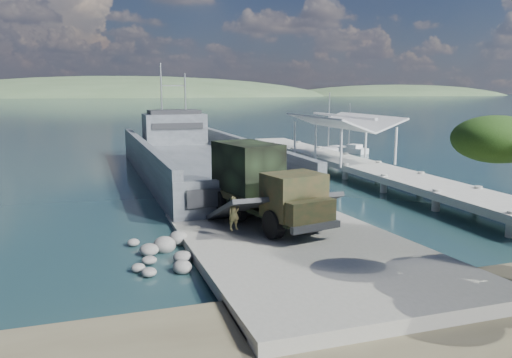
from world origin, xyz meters
name	(u,v)px	position (x,y,z in m)	size (l,w,h in m)	color
ground	(292,247)	(0.00, 0.00, 0.00)	(1400.00, 1400.00, 0.00)	#1C3A43
boat_ramp	(300,248)	(0.00, -1.00, 0.25)	(10.00, 18.00, 0.50)	gray
shoreline_rocks	(162,256)	(-6.20, 0.50, 0.00)	(3.20, 5.60, 0.90)	#5E5F5C
distant_headlands	(147,97)	(50.00, 560.00, 0.00)	(1000.00, 240.00, 48.00)	#3F5837
pier	(347,156)	(13.00, 18.77, 1.60)	(6.40, 44.00, 6.10)	gray
landing_craft	(197,166)	(-0.41, 21.42, 0.91)	(10.20, 37.76, 11.16)	#41494D
military_truck	(262,184)	(-0.41, 3.34, 2.55)	(4.52, 9.22, 4.11)	black
soldier	(234,221)	(-2.69, 0.76, 1.32)	(0.60, 0.39, 1.63)	black
sailboat_near	(328,154)	(15.96, 28.57, 0.40)	(3.36, 6.38, 7.46)	silver
sailboat_far	(349,150)	(20.62, 32.31, 0.33)	(3.17, 5.24, 6.15)	silver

